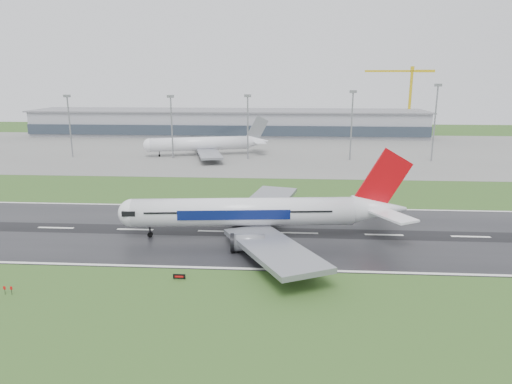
{
  "coord_description": "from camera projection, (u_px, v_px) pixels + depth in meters",
  "views": [
    {
      "loc": [
        36.49,
        -105.23,
        36.7
      ],
      "look_at": [
        28.86,
        12.0,
        7.0
      ],
      "focal_mm": 32.47,
      "sensor_mm": 36.0,
      "label": 1
    }
  ],
  "objects": [
    {
      "name": "terminal",
      "position": [
        228.0,
        123.0,
        290.24
      ],
      "size": [
        240.0,
        36.0,
        15.0
      ],
      "primitive_type": "cube",
      "color": "gray",
      "rests_on": "ground"
    },
    {
      "name": "floodmast_3",
      "position": [
        248.0,
        129.0,
        205.26
      ],
      "size": [
        0.64,
        0.64,
        27.42
      ],
      "primitive_type": "cylinder",
      "color": "gray",
      "rests_on": "ground"
    },
    {
      "name": "floodmast_4",
      "position": [
        351.0,
        127.0,
        202.16
      ],
      "size": [
        0.64,
        0.64,
        29.29
      ],
      "primitive_type": "cylinder",
      "color": "gray",
      "rests_on": "ground"
    },
    {
      "name": "ground",
      "position": [
        135.0,
        230.0,
        113.1
      ],
      "size": [
        520.0,
        520.0,
        0.0
      ],
      "primitive_type": "plane",
      "color": "#2A4D1C",
      "rests_on": "ground"
    },
    {
      "name": "runway_sign",
      "position": [
        179.0,
        277.0,
        85.54
      ],
      "size": [
        2.27,
        0.94,
        1.04
      ],
      "primitive_type": null,
      "rotation": [
        0.0,
        0.0,
        -0.3
      ],
      "color": "black",
      "rests_on": "ground"
    },
    {
      "name": "runway",
      "position": [
        135.0,
        230.0,
        113.09
      ],
      "size": [
        400.0,
        45.0,
        0.1
      ],
      "primitive_type": "cube",
      "color": "black",
      "rests_on": "ground"
    },
    {
      "name": "parked_airliner",
      "position": [
        205.0,
        137.0,
        216.54
      ],
      "size": [
        72.41,
        69.51,
        17.55
      ],
      "primitive_type": null,
      "rotation": [
        0.0,
        0.0,
        0.27
      ],
      "color": "silver",
      "rests_on": "apron"
    },
    {
      "name": "tower_crane",
      "position": [
        410.0,
        100.0,
        294.18
      ],
      "size": [
        42.63,
        7.54,
        42.29
      ],
      "primitive_type": null,
      "rotation": [
        0.0,
        0.0,
        -0.12
      ],
      "color": "gold",
      "rests_on": "ground"
    },
    {
      "name": "floodmast_2",
      "position": [
        172.0,
        128.0,
        207.46
      ],
      "size": [
        0.64,
        0.64,
        27.06
      ],
      "primitive_type": "cylinder",
      "color": "gray",
      "rests_on": "ground"
    },
    {
      "name": "floodmast_5",
      "position": [
        434.0,
        125.0,
        199.59
      ],
      "size": [
        0.64,
        0.64,
        32.09
      ],
      "primitive_type": "cylinder",
      "color": "gray",
      "rests_on": "ground"
    },
    {
      "name": "floodmast_1",
      "position": [
        70.0,
        128.0,
        210.42
      ],
      "size": [
        0.64,
        0.64,
        27.09
      ],
      "primitive_type": "cylinder",
      "color": "gray",
      "rests_on": "ground"
    },
    {
      "name": "main_airliner",
      "position": [
        264.0,
        195.0,
        106.35
      ],
      "size": [
        72.81,
        69.96,
        19.73
      ],
      "primitive_type": null,
      "rotation": [
        0.0,
        0.0,
        0.1
      ],
      "color": "silver",
      "rests_on": "runway"
    },
    {
      "name": "apron",
      "position": [
        214.0,
        150.0,
        234.02
      ],
      "size": [
        400.0,
        130.0,
        0.08
      ],
      "primitive_type": "cube",
      "color": "slate",
      "rests_on": "ground"
    }
  ]
}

